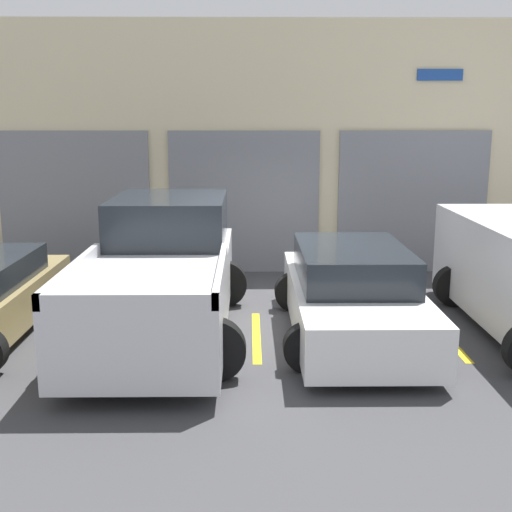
{
  "coord_description": "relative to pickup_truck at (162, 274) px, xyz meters",
  "views": [
    {
      "loc": [
        -0.11,
        -10.03,
        3.16
      ],
      "look_at": [
        0.0,
        -0.58,
        1.1
      ],
      "focal_mm": 45.0,
      "sensor_mm": 36.0,
      "label": 1
    }
  ],
  "objects": [
    {
      "name": "parking_stripe_centre",
      "position": [
        1.39,
        -0.3,
        -0.87
      ],
      "size": [
        0.12,
        2.2,
        0.01
      ],
      "primitive_type": "cube",
      "color": "gold",
      "rests_on": "ground"
    },
    {
      "name": "parking_stripe_right",
      "position": [
        4.18,
        -0.3,
        -0.87
      ],
      "size": [
        0.12,
        2.2,
        0.01
      ],
      "primitive_type": "cube",
      "color": "gold",
      "rests_on": "ground"
    },
    {
      "name": "sedan_white",
      "position": [
        2.78,
        -0.28,
        -0.25
      ],
      "size": [
        2.15,
        4.24,
        1.32
      ],
      "color": "white",
      "rests_on": "ground"
    },
    {
      "name": "shophouse_building",
      "position": [
        1.38,
        4.06,
        1.59
      ],
      "size": [
        13.29,
        0.68,
        5.03
      ],
      "color": "beige",
      "rests_on": "ground"
    },
    {
      "name": "ground_plane",
      "position": [
        1.39,
        0.78,
        -0.88
      ],
      "size": [
        28.0,
        28.0,
        0.0
      ],
      "primitive_type": "plane",
      "color": "#3D3D3F"
    },
    {
      "name": "parking_stripe_left",
      "position": [
        -1.39,
        -0.3,
        -0.87
      ],
      "size": [
        0.12,
        2.2,
        0.01
      ],
      "primitive_type": "cube",
      "color": "gold",
      "rests_on": "ground"
    },
    {
      "name": "pickup_truck",
      "position": [
        0.0,
        0.0,
        0.0
      ],
      "size": [
        2.5,
        5.06,
        1.9
      ],
      "color": "silver",
      "rests_on": "ground"
    }
  ]
}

